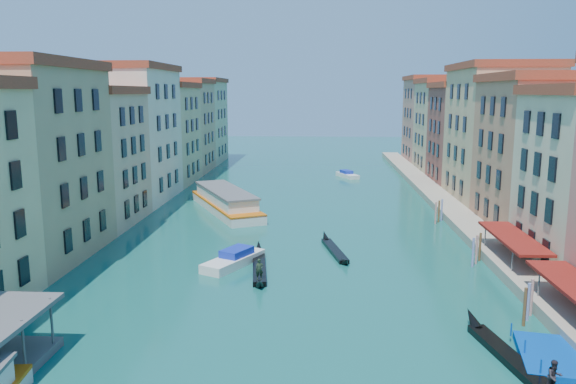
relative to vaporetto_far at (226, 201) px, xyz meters
name	(u,v)px	position (x,y,z in m)	size (l,w,h in m)	color
left_bank_palazzos	(114,142)	(-16.17, 1.12, 8.29)	(12.80, 128.40, 21.00)	tan
right_bank_palazzos	(511,143)	(39.83, 1.44, 8.33)	(12.80, 128.40, 21.00)	#A2553C
quay	(449,208)	(31.83, 1.44, -0.91)	(4.00, 140.00, 1.00)	#A99D88
mooring_poles_right	(515,291)	(28.93, -34.76, -0.11)	(1.44, 54.24, 3.20)	#52311C
vaporetto_far	(226,201)	(0.00, 0.00, 0.00)	(13.54, 21.09, 3.14)	silver
gondola_fore	(259,265)	(7.71, -26.66, -0.98)	(2.49, 12.97, 2.59)	black
gondola_right	(515,359)	(25.61, -44.83, -0.91)	(3.50, 13.05, 2.62)	black
gondola_far	(334,249)	(15.01, -20.13, -1.09)	(3.15, 11.12, 1.59)	black
motorboat_mid	(234,259)	(5.11, -25.31, -0.79)	(5.70, 7.94, 1.59)	white
motorboat_far	(347,175)	(18.85, 33.25, -0.89)	(4.56, 6.80, 1.35)	white
blue_dock	(554,358)	(28.33, -44.05, -1.15)	(5.27, 6.92, 0.52)	#0143AD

